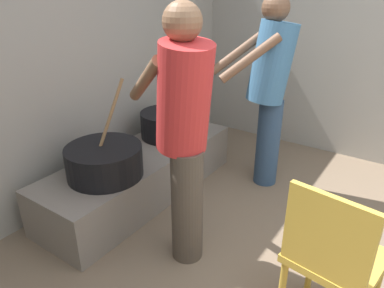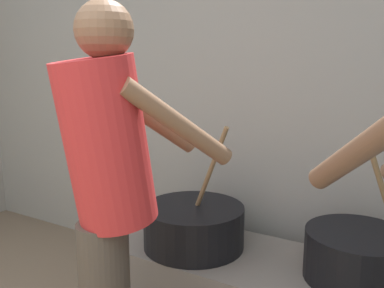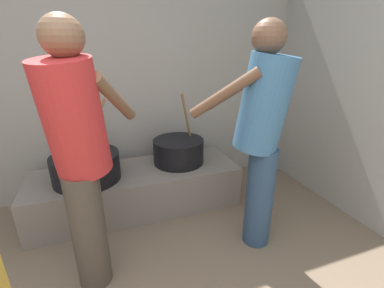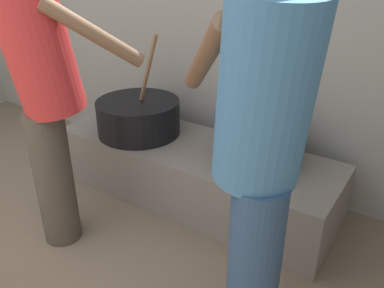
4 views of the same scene
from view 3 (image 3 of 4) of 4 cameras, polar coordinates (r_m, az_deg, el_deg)
name	(u,v)px [view 3 (image 3 of 4)]	position (r m, az deg, el deg)	size (l,w,h in m)	color
block_enclosure_rear	(70,86)	(2.73, -24.89, 11.38)	(4.87, 0.20, 2.17)	#9E998E
hearth_ledge	(138,189)	(2.52, -11.60, -9.46)	(1.82, 0.60, 0.38)	slate
cooking_pot_main	(179,151)	(2.50, -2.92, -1.48)	(0.47, 0.47, 0.68)	black
cooking_pot_secondary	(86,167)	(2.34, -21.95, -4.61)	(0.54, 0.54, 0.68)	black
cook_in_blue_shirt	(261,129)	(1.83, 14.81, 3.22)	(0.69, 0.69, 1.59)	navy
cook_in_red_shirt	(79,149)	(1.56, -23.29, -1.00)	(0.59, 0.73, 1.58)	#4C4238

